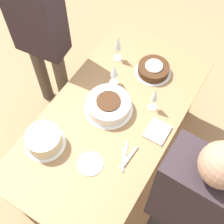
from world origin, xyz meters
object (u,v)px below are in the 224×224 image
Objects in this scene: wine_glass_near at (155,95)px; person_cutting at (190,205)px; wine_glass_far at (114,72)px; wine_glass_extra at (118,44)px; person_watching at (40,31)px; cake_back_decorated at (44,140)px; cake_center_white at (108,105)px; cake_front_chocolate at (153,69)px.

wine_glass_near is 0.79m from person_cutting.
wine_glass_extra reaches higher than wine_glass_far.
person_watching is at bearing 87.74° from wine_glass_near.
cake_back_decorated is at bearing 178.24° from wine_glass_extra.
wine_glass_near reaches higher than cake_center_white.
cake_back_decorated is 1.47× the size of wine_glass_far.
person_watching is at bearing 90.76° from wine_glass_far.
cake_front_chocolate is at bearing -14.32° from cake_center_white.
wine_glass_near is at bearing -7.68° from person_watching.
cake_front_chocolate is at bearing 26.67° from wine_glass_near.
cake_center_white is 1.87× the size of wine_glass_far.
cake_center_white is 0.79m from person_watching.
person_cutting is (0.04, -0.98, 0.20)m from cake_back_decorated.
wine_glass_extra is at bearing 24.17° from wine_glass_far.
cake_center_white is at bearing 165.68° from cake_front_chocolate.
person_watching is (-0.01, 0.66, 0.07)m from wine_glass_far.
wine_glass_near is 0.14× the size of person_cutting.
person_cutting is at bearing -28.28° from person_watching.
cake_center_white is 0.90m from person_cutting.
wine_glass_extra is (0.45, 0.19, 0.11)m from cake_center_white.
cake_front_chocolate is 0.98m from cake_back_decorated.
person_cutting reaches higher than cake_back_decorated.
cake_back_decorated is 0.80m from wine_glass_near.
wine_glass_extra is at bearing -40.90° from person_cutting.
wine_glass_near reaches higher than cake_back_decorated.
wine_glass_extra is at bearing 22.94° from cake_center_white.
wine_glass_near is (0.17, -0.26, 0.10)m from cake_center_white.
person_cutting is 1.05× the size of person_watching.
person_cutting is (-0.65, -0.85, 0.13)m from wine_glass_far.
cake_front_chocolate is 1.12m from person_cutting.
person_watching is at bearing 38.27° from cake_back_decorated.
cake_center_white is at bearing -27.49° from person_cutting.
cake_back_decorated is 0.87m from person_watching.
cake_back_decorated is (-0.92, 0.33, 0.02)m from cake_front_chocolate.
cake_back_decorated is at bearing 169.37° from wine_glass_far.
person_watching is (-0.23, 0.56, 0.04)m from wine_glass_extra.
cake_center_white reaches higher than cake_front_chocolate.
wine_glass_far is at bearing 21.69° from cake_center_white.
cake_center_white is 0.23× the size of person_watching.
wine_glass_extra is at bearing 59.06° from wine_glass_near.
person_cutting is at bearing -127.14° from wine_glass_far.
wine_glass_far is 1.08m from person_cutting.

